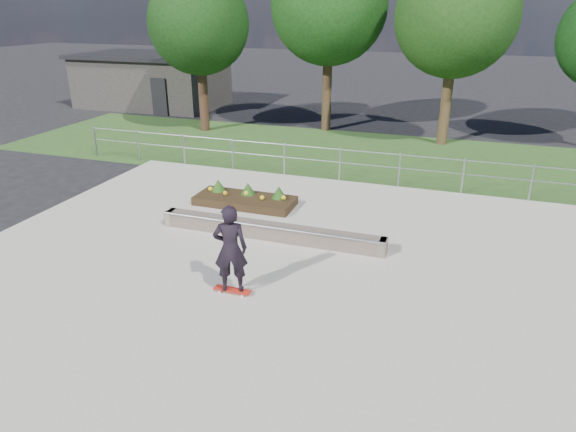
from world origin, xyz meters
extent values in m
plane|color=black|center=(0.00, 0.00, 0.00)|extent=(120.00, 120.00, 0.00)
cube|color=#29491D|center=(0.00, 11.00, 0.01)|extent=(30.00, 8.00, 0.02)
cube|color=#A8A295|center=(0.00, 0.00, 0.03)|extent=(15.00, 15.00, 0.06)
cylinder|color=gray|center=(-10.00, 7.50, 0.60)|extent=(0.06, 0.06, 1.20)
cylinder|color=#93959B|center=(-8.00, 7.50, 0.60)|extent=(0.06, 0.06, 1.20)
cylinder|color=gray|center=(-6.00, 7.50, 0.60)|extent=(0.06, 0.06, 1.20)
cylinder|color=gray|center=(-4.00, 7.50, 0.60)|extent=(0.06, 0.06, 1.20)
cylinder|color=#969A9F|center=(-2.00, 7.50, 0.60)|extent=(0.06, 0.06, 1.20)
cylinder|color=#95989D|center=(0.00, 7.50, 0.60)|extent=(0.06, 0.06, 1.20)
cylinder|color=gray|center=(2.00, 7.50, 0.60)|extent=(0.06, 0.06, 1.20)
cylinder|color=gray|center=(4.00, 7.50, 0.60)|extent=(0.06, 0.06, 1.20)
cylinder|color=gray|center=(6.00, 7.50, 0.60)|extent=(0.06, 0.06, 1.20)
cylinder|color=#989AA0|center=(0.00, 7.50, 1.15)|extent=(20.00, 0.04, 0.04)
cylinder|color=gray|center=(0.00, 7.50, 0.70)|extent=(20.00, 0.04, 0.04)
cube|color=#2D2A28|center=(-14.00, 18.00, 1.40)|extent=(8.00, 5.00, 2.80)
cube|color=black|center=(-14.00, 18.00, 2.90)|extent=(8.40, 5.40, 0.20)
cube|color=black|center=(-12.00, 15.45, 1.00)|extent=(0.90, 0.10, 2.00)
cylinder|color=#301C13|center=(-8.00, 13.00, 1.46)|extent=(0.44, 0.44, 2.93)
sphere|color=black|center=(-8.00, 13.00, 4.88)|extent=(4.55, 4.55, 4.55)
cylinder|color=#322114|center=(-2.50, 15.00, 1.69)|extent=(0.44, 0.44, 3.38)
sphere|color=black|center=(-2.50, 15.00, 5.62)|extent=(5.25, 5.25, 5.25)
cylinder|color=#382816|center=(3.00, 14.00, 1.57)|extent=(0.44, 0.44, 3.15)
sphere|color=black|center=(3.00, 14.00, 5.25)|extent=(4.90, 4.90, 4.90)
cube|color=brown|center=(-0.57, 2.30, 0.26)|extent=(6.00, 0.40, 0.40)
cylinder|color=gray|center=(-0.57, 2.10, 0.46)|extent=(6.00, 0.06, 0.06)
cube|color=#6C5F4F|center=(-3.47, 2.30, 0.26)|extent=(0.15, 0.42, 0.40)
cube|color=brown|center=(2.33, 2.30, 0.26)|extent=(0.15, 0.42, 0.40)
cube|color=black|center=(-2.14, 4.31, 0.18)|extent=(3.00, 1.20, 0.25)
sphere|color=yellow|center=(-3.34, 4.41, 0.39)|extent=(0.14, 0.14, 0.14)
sphere|color=gold|center=(-2.74, 4.21, 0.39)|extent=(0.14, 0.14, 0.14)
sphere|color=yellow|center=(-2.14, 4.41, 0.39)|extent=(0.14, 0.14, 0.14)
sphere|color=yellow|center=(-1.54, 4.21, 0.39)|extent=(0.14, 0.14, 0.14)
sphere|color=yellow|center=(-0.94, 4.41, 0.39)|extent=(0.14, 0.14, 0.14)
cone|color=#1D4313|center=(-3.14, 4.56, 0.49)|extent=(0.44, 0.44, 0.36)
cone|color=#194012|center=(-2.14, 4.56, 0.49)|extent=(0.44, 0.44, 0.36)
cone|color=#1A4012|center=(-1.14, 4.56, 0.49)|extent=(0.44, 0.44, 0.36)
cylinder|color=silver|center=(-0.61, -0.59, 0.09)|extent=(0.05, 0.03, 0.05)
cylinder|color=white|center=(-0.61, -0.41, 0.09)|extent=(0.05, 0.03, 0.05)
cylinder|color=white|center=(-0.09, -0.59, 0.09)|extent=(0.05, 0.03, 0.05)
cylinder|color=white|center=(-0.09, -0.41, 0.09)|extent=(0.05, 0.03, 0.05)
cylinder|color=#A0A0A5|center=(-0.61, -0.50, 0.11)|extent=(0.02, 0.18, 0.02)
cylinder|color=#A9A9AF|center=(-0.09, -0.50, 0.11)|extent=(0.02, 0.18, 0.02)
cube|color=red|center=(-0.35, -0.50, 0.13)|extent=(0.80, 0.21, 0.02)
imported|color=black|center=(-0.35, -0.50, 1.09)|extent=(0.80, 0.66, 1.89)
camera|label=1|loc=(3.79, -8.95, 5.67)|focal=32.00mm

